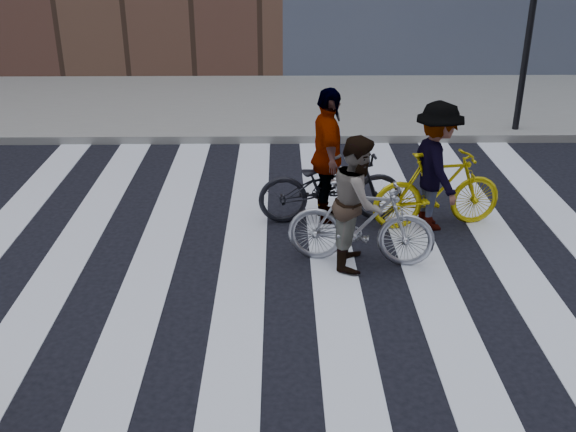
{
  "coord_description": "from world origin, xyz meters",
  "views": [
    {
      "loc": [
        -0.1,
        -6.9,
        3.94
      ],
      "look_at": [
        -0.0,
        0.3,
        0.67
      ],
      "focal_mm": 42.0,
      "sensor_mm": 36.0,
      "label": 1
    }
  ],
  "objects_px": {
    "traffic_signal": "(533,14)",
    "bike_dark_rear": "(331,185)",
    "rider_mid": "(358,202)",
    "bike_silver_mid": "(361,223)",
    "rider_right": "(436,166)",
    "bike_yellow_right": "(438,190)",
    "rider_rear": "(328,157)"
  },
  "relations": [
    {
      "from": "bike_yellow_right",
      "to": "rider_rear",
      "type": "xyz_separation_m",
      "value": [
        -1.47,
        0.21,
        0.4
      ]
    },
    {
      "from": "bike_silver_mid",
      "to": "bike_dark_rear",
      "type": "xyz_separation_m",
      "value": [
        -0.28,
        1.24,
        -0.01
      ]
    },
    {
      "from": "traffic_signal",
      "to": "rider_rear",
      "type": "bearing_deg",
      "value": -136.19
    },
    {
      "from": "bike_silver_mid",
      "to": "bike_yellow_right",
      "type": "xyz_separation_m",
      "value": [
        1.14,
        1.03,
        0.0
      ]
    },
    {
      "from": "traffic_signal",
      "to": "bike_yellow_right",
      "type": "distance_m",
      "value": 4.9
    },
    {
      "from": "bike_silver_mid",
      "to": "rider_right",
      "type": "distance_m",
      "value": 1.54
    },
    {
      "from": "traffic_signal",
      "to": "bike_dark_rear",
      "type": "relative_size",
      "value": 1.68
    },
    {
      "from": "bike_silver_mid",
      "to": "rider_rear",
      "type": "bearing_deg",
      "value": 24.91
    },
    {
      "from": "bike_silver_mid",
      "to": "rider_mid",
      "type": "distance_m",
      "value": 0.28
    },
    {
      "from": "bike_yellow_right",
      "to": "rider_right",
      "type": "relative_size",
      "value": 1.03
    },
    {
      "from": "traffic_signal",
      "to": "bike_silver_mid",
      "type": "relative_size",
      "value": 1.88
    },
    {
      "from": "bike_silver_mid",
      "to": "rider_rear",
      "type": "xyz_separation_m",
      "value": [
        -0.33,
        1.24,
        0.4
      ]
    },
    {
      "from": "bike_yellow_right",
      "to": "bike_dark_rear",
      "type": "relative_size",
      "value": 0.9
    },
    {
      "from": "bike_dark_rear",
      "to": "bike_yellow_right",
      "type": "bearing_deg",
      "value": -102.64
    },
    {
      "from": "bike_dark_rear",
      "to": "rider_rear",
      "type": "relative_size",
      "value": 1.06
    },
    {
      "from": "bike_dark_rear",
      "to": "rider_rear",
      "type": "distance_m",
      "value": 0.42
    },
    {
      "from": "bike_silver_mid",
      "to": "rider_right",
      "type": "height_order",
      "value": "rider_right"
    },
    {
      "from": "traffic_signal",
      "to": "bike_dark_rear",
      "type": "height_order",
      "value": "traffic_signal"
    },
    {
      "from": "bike_yellow_right",
      "to": "rider_mid",
      "type": "bearing_deg",
      "value": 121.6
    },
    {
      "from": "bike_dark_rear",
      "to": "rider_mid",
      "type": "xyz_separation_m",
      "value": [
        0.23,
        -1.24,
        0.29
      ]
    },
    {
      "from": "bike_dark_rear",
      "to": "rider_mid",
      "type": "distance_m",
      "value": 1.29
    },
    {
      "from": "bike_silver_mid",
      "to": "rider_mid",
      "type": "relative_size",
      "value": 1.09
    },
    {
      "from": "rider_mid",
      "to": "rider_rear",
      "type": "distance_m",
      "value": 1.28
    },
    {
      "from": "traffic_signal",
      "to": "bike_dark_rear",
      "type": "distance_m",
      "value": 5.59
    },
    {
      "from": "bike_yellow_right",
      "to": "rider_rear",
      "type": "height_order",
      "value": "rider_rear"
    },
    {
      "from": "bike_silver_mid",
      "to": "traffic_signal",
      "type": "bearing_deg",
      "value": -25.38
    },
    {
      "from": "rider_right",
      "to": "traffic_signal",
      "type": "bearing_deg",
      "value": -41.02
    },
    {
      "from": "bike_silver_mid",
      "to": "bike_yellow_right",
      "type": "height_order",
      "value": "bike_yellow_right"
    },
    {
      "from": "rider_right",
      "to": "rider_mid",
      "type": "bearing_deg",
      "value": 122.82
    },
    {
      "from": "rider_right",
      "to": "bike_silver_mid",
      "type": "bearing_deg",
      "value": 124.1
    },
    {
      "from": "traffic_signal",
      "to": "rider_mid",
      "type": "bearing_deg",
      "value": -125.93
    },
    {
      "from": "rider_rear",
      "to": "rider_mid",
      "type": "bearing_deg",
      "value": -171.53
    }
  ]
}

